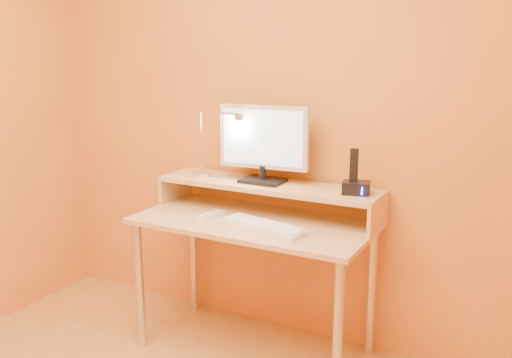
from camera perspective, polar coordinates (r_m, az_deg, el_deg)
The scene contains 25 objects.
wall_back at distance 2.97m, azimuth 2.74°, elevation 7.21°, with size 3.00×0.04×2.50m, color orange.
desk_leg_fl at distance 3.03m, azimuth -11.89°, elevation -10.66°, with size 0.04×0.04×0.69m, color silver.
desk_leg_fr at distance 2.52m, azimuth 8.42°, elevation -15.55°, with size 0.04×0.04×0.69m, color silver.
desk_leg_bl at distance 3.39m, azimuth -6.43°, elevation -7.82°, with size 0.04×0.04×0.69m, color silver.
desk_leg_br at distance 2.95m, azimuth 11.80°, elevation -11.29°, with size 0.04×0.04×0.69m, color silver.
desk_lower at distance 2.80m, azimuth -0.21°, elevation -4.47°, with size 1.20×0.60×0.03m, color #E4A86C.
shelf_riser_left at distance 3.21m, azimuth -8.24°, elevation -0.87°, with size 0.02×0.30×0.14m, color #E4A86C.
shelf_riser_right at distance 2.70m, azimuth 12.45°, elevation -3.68°, with size 0.02×0.30×0.14m, color #E4A86C.
desk_shelf at distance 2.89m, azimuth 1.20°, elevation -0.65°, with size 1.20×0.30×0.03m, color #E4A86C.
monitor_foot at distance 2.90m, azimuth 0.69°, elevation -0.18°, with size 0.22×0.16×0.02m, color black.
monitor_neck at distance 2.89m, azimuth 0.69°, elevation 0.67°, with size 0.04×0.04×0.07m, color black.
monitor_panel at distance 2.86m, azimuth 0.80°, elevation 4.34°, with size 0.48×0.04×0.33m, color silver.
monitor_back at distance 2.88m, azimuth 1.01°, elevation 4.40°, with size 0.43×0.01×0.28m, color black.
monitor_screen at distance 2.84m, azimuth 0.62°, elevation 4.29°, with size 0.44×0.00×0.28m, color #C0E2FF.
lamp_base at distance 3.05m, azimuth -5.62°, elevation 0.51°, with size 0.10×0.10×0.03m, color silver.
lamp_post at distance 3.02m, azimuth -5.70°, elevation 3.80°, with size 0.01×0.01×0.33m, color silver.
lamp_arm at distance 2.93m, azimuth -3.81°, elevation 6.82°, with size 0.01×0.01×0.24m, color silver.
lamp_head at distance 2.87m, azimuth -1.76°, elevation 6.41°, with size 0.04×0.04×0.03m, color silver.
lamp_bulb at distance 2.87m, azimuth -1.75°, elevation 6.10°, with size 0.03×0.03×0.00m, color #FFEAC6.
phone_dock at distance 2.70m, azimuth 10.27°, elevation -0.89°, with size 0.13×0.10×0.06m, color black.
phone_handset at distance 2.68m, azimuth 10.06°, elevation 1.43°, with size 0.04×0.03×0.16m, color black.
phone_led at distance 2.64m, azimuth 10.85°, elevation -1.23°, with size 0.01×0.00×0.04m, color #2A39FB.
keyboard at distance 2.65m, azimuth 0.74°, elevation -4.97°, with size 0.44×0.14×0.02m, color white.
mouse at distance 2.56m, azimuth 4.28°, elevation -5.45°, with size 0.07×0.12×0.04m, color silver.
remote_control at distance 2.85m, azimuth -4.70°, elevation -3.75°, with size 0.05×0.17×0.02m, color white.
Camera 1 is at (1.27, -1.17, 1.54)m, focal length 38.85 mm.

